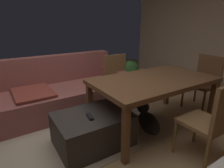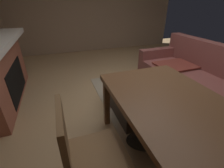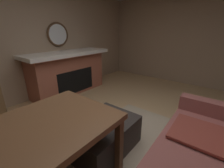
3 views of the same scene
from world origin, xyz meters
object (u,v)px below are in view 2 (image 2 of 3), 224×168
Objects in this scene: tv_remote at (131,85)px; small_dog at (152,139)px; ottoman_coffee_table at (135,99)px; dining_table at (178,112)px; couch at (198,80)px; dining_chair_south at (81,150)px.

tv_remote is 0.28× the size of small_dog.
dining_table is (0.93, -0.07, 0.46)m from ottoman_coffee_table.
tv_remote is at bearing 179.44° from dining_table.
ottoman_coffee_table is at bearing -88.46° from couch.
dining_chair_south is (0.97, -2.18, 0.21)m from couch.
tv_remote is 0.09× the size of dining_table.
ottoman_coffee_table is at bearing 175.98° from dining_table.
couch is at bearing 113.98° from dining_chair_south.
dining_table is 2.98× the size of small_dog.
small_dog is at bearing -60.28° from couch.
ottoman_coffee_table is 0.23m from tv_remote.
couch is 1.23m from ottoman_coffee_table.
small_dog is (0.82, -0.11, -0.24)m from tv_remote.
dining_table reaches higher than ottoman_coffee_table.
tv_remote is 0.17× the size of dining_chair_south.
dining_table reaches higher than small_dog.
dining_table is at bearing 30.56° from small_dog.
dining_chair_south reaches higher than tv_remote.
couch is 2.39m from dining_chair_south.
dining_table is at bearing -53.21° from couch.
dining_chair_south is (0.99, -0.89, 0.09)m from tv_remote.
dining_chair_south is 1.62× the size of small_dog.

